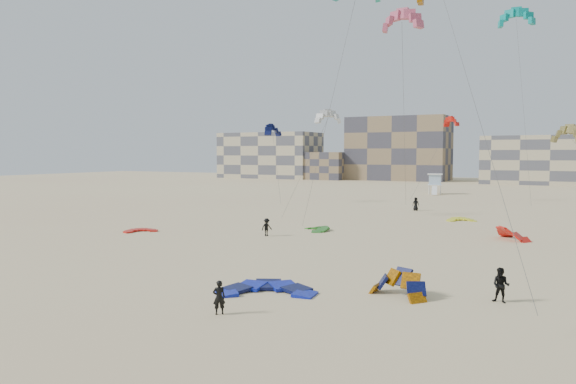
% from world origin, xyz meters
% --- Properties ---
extents(ground, '(320.00, 320.00, 0.00)m').
position_xyz_m(ground, '(0.00, 0.00, 0.00)').
color(ground, beige).
rests_on(ground, ground).
extents(kite_ground_blue, '(6.63, 6.75, 1.24)m').
position_xyz_m(kite_ground_blue, '(0.85, 2.60, 0.00)').
color(kite_ground_blue, '#0B29BD').
rests_on(kite_ground_blue, ground).
extents(kite_ground_orange, '(4.26, 4.22, 3.23)m').
position_xyz_m(kite_ground_orange, '(7.52, 5.09, 0.00)').
color(kite_ground_orange, '#D77700').
rests_on(kite_ground_orange, ground).
extents(kite_ground_red, '(4.18, 4.15, 0.59)m').
position_xyz_m(kite_ground_red, '(-21.94, 17.86, 0.00)').
color(kite_ground_red, '#E50005').
rests_on(kite_ground_red, ground).
extents(kite_ground_green, '(4.74, 4.70, 1.32)m').
position_xyz_m(kite_ground_green, '(-7.02, 26.62, 0.00)').
color(kite_ground_green, '#2A7721').
rests_on(kite_ground_green, ground).
extents(kite_ground_red_far, '(5.15, 5.11, 3.48)m').
position_xyz_m(kite_ground_red_far, '(10.91, 29.22, 0.00)').
color(kite_ground_red_far, '#E50005').
rests_on(kite_ground_red_far, ground).
extents(kite_ground_yellow, '(4.16, 4.23, 1.16)m').
position_xyz_m(kite_ground_yellow, '(4.30, 41.28, 0.00)').
color(kite_ground_yellow, yellow).
rests_on(kite_ground_yellow, ground).
extents(kitesurfer_main, '(0.71, 0.70, 1.64)m').
position_xyz_m(kitesurfer_main, '(0.91, -2.05, 0.82)').
color(kitesurfer_main, black).
rests_on(kitesurfer_main, ground).
extents(kitesurfer_b, '(0.97, 0.81, 1.81)m').
position_xyz_m(kitesurfer_b, '(12.56, 6.32, 0.91)').
color(kitesurfer_b, black).
rests_on(kitesurfer_b, ground).
extents(kitesurfer_c, '(1.06, 1.23, 1.65)m').
position_xyz_m(kitesurfer_c, '(-9.57, 21.05, 0.82)').
color(kitesurfer_c, black).
rests_on(kitesurfer_c, ground).
extents(kitesurfer_e, '(1.02, 0.85, 1.79)m').
position_xyz_m(kitesurfer_e, '(-3.24, 50.36, 0.89)').
color(kitesurfer_e, black).
rests_on(kitesurfer_e, ground).
extents(kite_fly_grey, '(4.38, 12.67, 12.04)m').
position_xyz_m(kite_fly_grey, '(-10.70, 38.00, 11.85)').
color(kite_fly_grey, silver).
rests_on(kite_fly_grey, ground).
extents(kite_fly_pink, '(5.16, 15.29, 21.77)m').
position_xyz_m(kite_fly_pink, '(-0.92, 34.51, 21.34)').
color(kite_fly_pink, '#C95172').
rests_on(kite_fly_pink, ground).
extents(kite_fly_olive, '(9.44, 4.28, 9.50)m').
position_xyz_m(kite_fly_olive, '(14.98, 33.73, 9.30)').
color(kite_fly_olive, olive).
rests_on(kite_fly_olive, ground).
extents(kite_fly_navy, '(8.66, 11.85, 11.44)m').
position_xyz_m(kite_fly_navy, '(-25.93, 51.83, 11.05)').
color(kite_fly_navy, '#0E1548').
rests_on(kite_fly_navy, ground).
extents(kite_fly_teal_b, '(5.22, 7.64, 26.10)m').
position_xyz_m(kite_fly_teal_b, '(7.85, 58.80, 25.78)').
color(kite_fly_teal_b, '#06AD96').
rests_on(kite_fly_teal_b, ground).
extents(kite_fly_red, '(5.72, 12.17, 12.60)m').
position_xyz_m(kite_fly_red, '(-2.04, 66.74, 12.50)').
color(kite_fly_red, '#E50005').
rests_on(kite_fly_red, ground).
extents(lifeguard_tower_far, '(3.18, 5.51, 3.84)m').
position_xyz_m(lifeguard_tower_far, '(-7.89, 82.24, 1.90)').
color(lifeguard_tower_far, white).
rests_on(lifeguard_tower_far, ground).
extents(condo_west_a, '(30.00, 15.00, 14.00)m').
position_xyz_m(condo_west_a, '(-70.00, 130.00, 7.00)').
color(condo_west_a, '#BBAD89').
rests_on(condo_west_a, ground).
extents(condo_west_b, '(28.00, 14.00, 18.00)m').
position_xyz_m(condo_west_b, '(-30.00, 134.00, 9.00)').
color(condo_west_b, '#826B4E').
rests_on(condo_west_b, ground).
extents(condo_mid, '(32.00, 16.00, 12.00)m').
position_xyz_m(condo_mid, '(10.00, 130.00, 6.00)').
color(condo_mid, '#BBAD89').
rests_on(condo_mid, ground).
extents(condo_fill_left, '(12.00, 10.00, 8.00)m').
position_xyz_m(condo_fill_left, '(-50.00, 128.00, 4.00)').
color(condo_fill_left, '#826B4E').
rests_on(condo_fill_left, ground).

